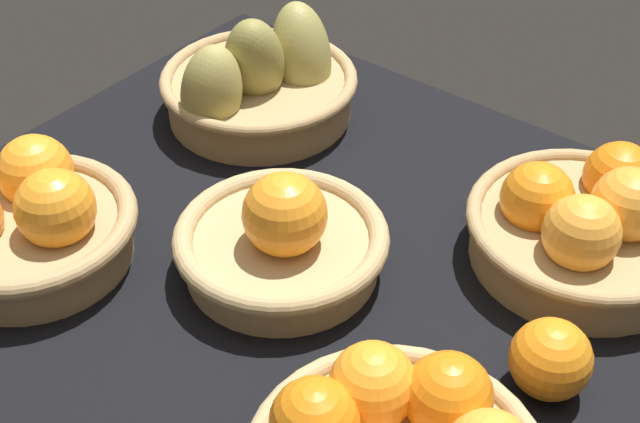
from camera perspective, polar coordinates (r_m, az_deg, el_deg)
market_tray at (r=95.62cm, az=-0.37°, el=-3.60°), size 84.00×72.00×3.00cm
basket_far_right at (r=96.74cm, az=-17.80°, el=-0.63°), size 21.97×21.97×11.37cm
basket_near_right_pears at (r=113.54cm, az=-3.82°, el=7.92°), size 24.35×25.30×15.07cm
basket_center at (r=91.05cm, az=-2.38°, el=-1.84°), size 21.62×21.62×11.76cm
basket_near_left at (r=95.78cm, az=16.21°, el=-0.77°), size 24.06×24.06×11.29cm
loose_orange_front_gap at (r=82.51cm, az=14.14°, el=-8.90°), size 7.30×7.30×7.30cm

